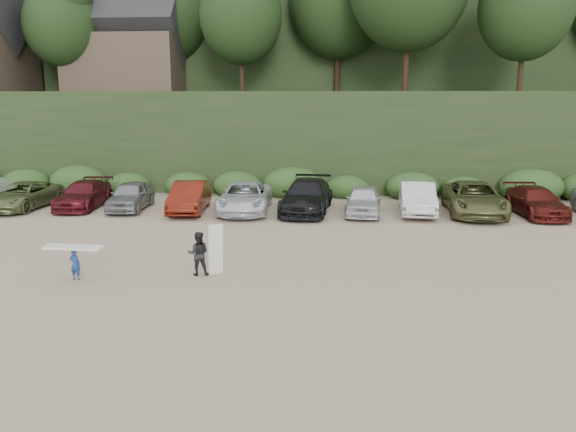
{
  "coord_description": "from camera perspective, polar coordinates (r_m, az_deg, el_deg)",
  "views": [
    {
      "loc": [
        3.25,
        -17.67,
        5.78
      ],
      "look_at": [
        1.53,
        3.0,
        1.3
      ],
      "focal_mm": 35.0,
      "sensor_mm": 36.0,
      "label": 1
    }
  ],
  "objects": [
    {
      "name": "parked_cars",
      "position": [
        28.22,
        0.39,
        1.91
      ],
      "size": [
        39.57,
        6.04,
        1.62
      ],
      "color": "#ABAAAF",
      "rests_on": "ground"
    },
    {
      "name": "child_surfer",
      "position": [
        19.08,
        -20.86,
        -3.9
      ],
      "size": [
        1.87,
        0.61,
        1.11
      ],
      "color": "navy",
      "rests_on": "ground"
    },
    {
      "name": "ground",
      "position": [
        18.87,
        -5.43,
        -5.7
      ],
      "size": [
        120.0,
        120.0,
        0.0
      ],
      "primitive_type": "plane",
      "color": "tan",
      "rests_on": "ground"
    },
    {
      "name": "adult_surfer",
      "position": [
        18.54,
        -8.93,
        -3.75
      ],
      "size": [
        1.21,
        0.64,
        1.71
      ],
      "color": "black",
      "rests_on": "ground"
    },
    {
      "name": "hillside_backdrop",
      "position": [
        53.99,
        1.03,
        17.97
      ],
      "size": [
        90.0,
        41.5,
        28.0
      ],
      "color": "black",
      "rests_on": "ground"
    }
  ]
}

